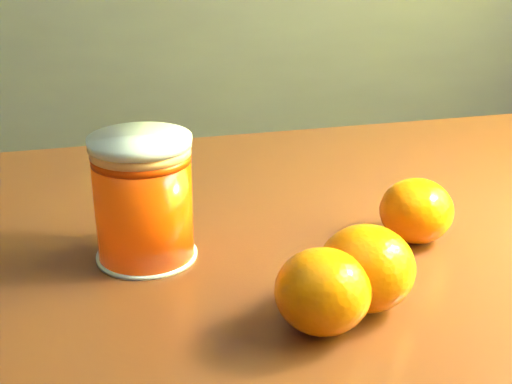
{
  "coord_description": "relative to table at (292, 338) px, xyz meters",
  "views": [
    {
      "loc": [
        0.74,
        -0.53,
        0.99
      ],
      "look_at": [
        0.78,
        0.02,
        0.76
      ],
      "focal_mm": 50.0,
      "sensor_mm": 36.0,
      "label": 1
    }
  ],
  "objects": [
    {
      "name": "table",
      "position": [
        0.0,
        0.0,
        0.0
      ],
      "size": [
        1.05,
        0.82,
        0.71
      ],
      "rotation": [
        0.0,
        0.0,
        0.17
      ],
      "color": "brown",
      "rests_on": "ground"
    },
    {
      "name": "orange_extra",
      "position": [
        0.0,
        -0.12,
        0.12
      ],
      "size": [
        0.09,
        0.09,
        0.06
      ],
      "primitive_type": "ellipsoid",
      "rotation": [
        0.0,
        0.0,
        0.38
      ],
      "color": "orange",
      "rests_on": "table"
    },
    {
      "name": "orange_back",
      "position": [
        0.11,
        0.01,
        0.12
      ],
      "size": [
        0.08,
        0.08,
        0.06
      ],
      "primitive_type": "ellipsoid",
      "rotation": [
        0.0,
        0.0,
        0.33
      ],
      "color": "orange",
      "rests_on": "table"
    },
    {
      "name": "juice_glass",
      "position": [
        -0.13,
        -0.0,
        0.14
      ],
      "size": [
        0.08,
        0.08,
        0.1
      ],
      "rotation": [
        0.0,
        0.0,
        0.28
      ],
      "color": "#E33C04",
      "rests_on": "table"
    },
    {
      "name": "orange_front",
      "position": [
        0.04,
        -0.1,
        0.12
      ],
      "size": [
        0.09,
        0.09,
        0.06
      ],
      "primitive_type": "ellipsoid",
      "rotation": [
        0.0,
        0.0,
        0.31
      ],
      "color": "orange",
      "rests_on": "table"
    }
  ]
}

